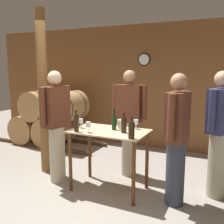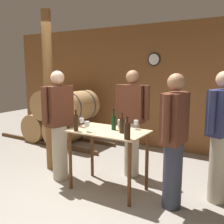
{
  "view_description": "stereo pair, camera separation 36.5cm",
  "coord_description": "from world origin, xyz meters",
  "px_view_note": "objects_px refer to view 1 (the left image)",
  "views": [
    {
      "loc": [
        1.76,
        -2.6,
        1.76
      ],
      "look_at": [
        0.15,
        0.73,
        1.14
      ],
      "focal_mm": 42.0,
      "sensor_mm": 36.0,
      "label": 1
    },
    {
      "loc": [
        2.08,
        -2.43,
        1.76
      ],
      "look_at": [
        0.15,
        0.73,
        1.14
      ],
      "focal_mm": 42.0,
      "sensor_mm": 36.0,
      "label": 2
    }
  ],
  "objects_px": {
    "wine_bottle_far_left": "(76,123)",
    "wine_bottle_center": "(124,125)",
    "person_host": "(129,121)",
    "person_visitor_near_door": "(56,124)",
    "wine_bottle_left": "(114,122)",
    "wooden_post": "(43,93)",
    "wine_bottle_right": "(131,130)",
    "wine_glass_near_left": "(81,121)",
    "wine_glass_near_center": "(88,125)",
    "person_visitor_with_scarf": "(219,132)",
    "person_visitor_bearded": "(177,137)",
    "ice_bucket": "(121,124)",
    "wine_glass_near_right": "(136,122)"
  },
  "relations": [
    {
      "from": "person_visitor_with_scarf",
      "to": "person_visitor_bearded",
      "type": "relative_size",
      "value": 1.02
    },
    {
      "from": "wine_bottle_left",
      "to": "wooden_post",
      "type": "bearing_deg",
      "value": 175.92
    },
    {
      "from": "wine_glass_near_right",
      "to": "wine_bottle_right",
      "type": "bearing_deg",
      "value": -75.24
    },
    {
      "from": "wine_bottle_right",
      "to": "person_host",
      "type": "height_order",
      "value": "person_host"
    },
    {
      "from": "wine_glass_near_right",
      "to": "person_visitor_bearded",
      "type": "relative_size",
      "value": 0.08
    },
    {
      "from": "person_visitor_with_scarf",
      "to": "wine_glass_near_center",
      "type": "bearing_deg",
      "value": -157.04
    },
    {
      "from": "wine_glass_near_left",
      "to": "ice_bucket",
      "type": "xyz_separation_m",
      "value": [
        0.55,
        0.22,
        -0.03
      ]
    },
    {
      "from": "wine_bottle_center",
      "to": "person_visitor_near_door",
      "type": "bearing_deg",
      "value": -176.84
    },
    {
      "from": "wooden_post",
      "to": "person_visitor_with_scarf",
      "type": "xyz_separation_m",
      "value": [
        2.72,
        0.29,
        -0.43
      ]
    },
    {
      "from": "wine_glass_near_center",
      "to": "ice_bucket",
      "type": "bearing_deg",
      "value": 52.34
    },
    {
      "from": "ice_bucket",
      "to": "wooden_post",
      "type": "bearing_deg",
      "value": -179.66
    },
    {
      "from": "ice_bucket",
      "to": "person_visitor_near_door",
      "type": "distance_m",
      "value": 1.0
    },
    {
      "from": "wine_glass_near_right",
      "to": "person_host",
      "type": "distance_m",
      "value": 0.47
    },
    {
      "from": "wine_glass_near_center",
      "to": "person_visitor_with_scarf",
      "type": "distance_m",
      "value": 1.76
    },
    {
      "from": "wooden_post",
      "to": "wine_bottle_left",
      "type": "distance_m",
      "value": 1.4
    },
    {
      "from": "ice_bucket",
      "to": "person_visitor_with_scarf",
      "type": "height_order",
      "value": "person_visitor_with_scarf"
    },
    {
      "from": "wine_bottle_far_left",
      "to": "person_host",
      "type": "height_order",
      "value": "person_host"
    },
    {
      "from": "wine_bottle_far_left",
      "to": "person_visitor_bearded",
      "type": "relative_size",
      "value": 0.18
    },
    {
      "from": "wooden_post",
      "to": "ice_bucket",
      "type": "relative_size",
      "value": 20.09
    },
    {
      "from": "wooden_post",
      "to": "wine_bottle_left",
      "type": "relative_size",
      "value": 9.09
    },
    {
      "from": "wine_bottle_center",
      "to": "ice_bucket",
      "type": "bearing_deg",
      "value": 121.83
    },
    {
      "from": "wine_glass_near_left",
      "to": "wine_bottle_right",
      "type": "bearing_deg",
      "value": -14.5
    },
    {
      "from": "wine_bottle_center",
      "to": "wine_bottle_left",
      "type": "bearing_deg",
      "value": 152.87
    },
    {
      "from": "wooden_post",
      "to": "wine_bottle_right",
      "type": "distance_m",
      "value": 1.84
    },
    {
      "from": "person_host",
      "to": "person_visitor_near_door",
      "type": "xyz_separation_m",
      "value": [
        -0.9,
        -0.73,
        -0.0
      ]
    },
    {
      "from": "wine_bottle_far_left",
      "to": "wine_bottle_center",
      "type": "relative_size",
      "value": 1.06
    },
    {
      "from": "wine_glass_near_right",
      "to": "ice_bucket",
      "type": "height_order",
      "value": "wine_glass_near_right"
    },
    {
      "from": "wooden_post",
      "to": "ice_bucket",
      "type": "distance_m",
      "value": 1.47
    },
    {
      "from": "wine_bottle_right",
      "to": "wine_bottle_left",
      "type": "bearing_deg",
      "value": 139.44
    },
    {
      "from": "wine_glass_near_right",
      "to": "ice_bucket",
      "type": "bearing_deg",
      "value": -157.77
    },
    {
      "from": "person_host",
      "to": "person_visitor_bearded",
      "type": "xyz_separation_m",
      "value": [
        0.9,
        -0.64,
        -0.02
      ]
    },
    {
      "from": "person_visitor_near_door",
      "to": "wine_bottle_right",
      "type": "bearing_deg",
      "value": -8.09
    },
    {
      "from": "wine_bottle_left",
      "to": "wine_glass_near_left",
      "type": "distance_m",
      "value": 0.5
    },
    {
      "from": "wooden_post",
      "to": "person_visitor_with_scarf",
      "type": "distance_m",
      "value": 2.77
    },
    {
      "from": "wine_bottle_far_left",
      "to": "wine_glass_near_center",
      "type": "distance_m",
      "value": 0.17
    },
    {
      "from": "wine_bottle_far_left",
      "to": "person_visitor_near_door",
      "type": "relative_size",
      "value": 0.17
    },
    {
      "from": "wine_glass_near_right",
      "to": "person_host",
      "type": "xyz_separation_m",
      "value": [
        -0.26,
        0.38,
        -0.07
      ]
    },
    {
      "from": "wooden_post",
      "to": "wine_bottle_right",
      "type": "bearing_deg",
      "value": -14.14
    },
    {
      "from": "wooden_post",
      "to": "wine_bottle_far_left",
      "type": "xyz_separation_m",
      "value": [
        0.93,
        -0.43,
        -0.34
      ]
    },
    {
      "from": "person_visitor_bearded",
      "to": "person_visitor_near_door",
      "type": "bearing_deg",
      "value": -177.24
    },
    {
      "from": "wine_glass_near_right",
      "to": "wine_glass_near_left",
      "type": "bearing_deg",
      "value": -158.2
    },
    {
      "from": "wooden_post",
      "to": "ice_bucket",
      "type": "height_order",
      "value": "wooden_post"
    },
    {
      "from": "wooden_post",
      "to": "person_visitor_bearded",
      "type": "distance_m",
      "value": 2.31
    },
    {
      "from": "wine_glass_near_center",
      "to": "person_visitor_near_door",
      "type": "bearing_deg",
      "value": 167.67
    },
    {
      "from": "wine_bottle_far_left",
      "to": "wine_bottle_center",
      "type": "bearing_deg",
      "value": 21.23
    },
    {
      "from": "wine_bottle_center",
      "to": "person_visitor_near_door",
      "type": "distance_m",
      "value": 1.1
    },
    {
      "from": "person_visitor_with_scarf",
      "to": "person_visitor_bearded",
      "type": "bearing_deg",
      "value": -135.52
    },
    {
      "from": "wine_glass_near_center",
      "to": "person_host",
      "type": "height_order",
      "value": "person_host"
    },
    {
      "from": "wine_glass_near_center",
      "to": "person_visitor_with_scarf",
      "type": "relative_size",
      "value": 0.09
    },
    {
      "from": "wooden_post",
      "to": "wine_glass_near_left",
      "type": "relative_size",
      "value": 19.28
    }
  ]
}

